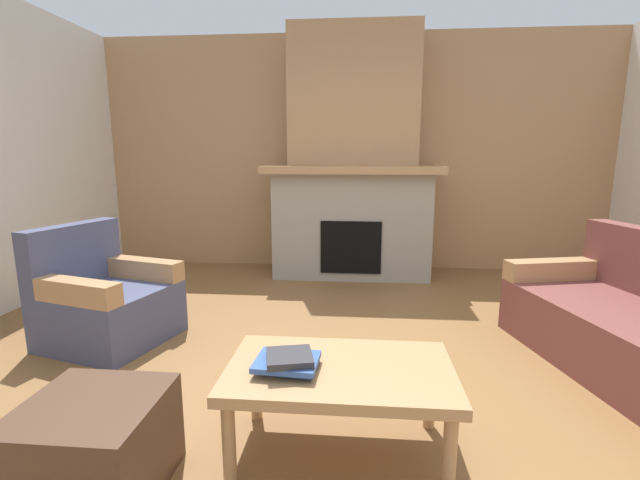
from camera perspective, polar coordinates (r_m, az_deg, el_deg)
ground at (r=2.71m, az=2.92°, el=-18.92°), size 9.00×9.00×0.00m
wall_back_wood_panel at (r=5.35m, az=4.30°, el=10.99°), size 6.00×0.12×2.70m
fireplace at (r=4.97m, az=4.21°, el=8.84°), size 1.90×0.82×2.70m
armchair at (r=3.61m, az=-26.05°, el=-7.16°), size 0.93×0.93×0.85m
coffee_table at (r=2.05m, az=2.58°, el=-17.34°), size 1.00×0.60×0.43m
ottoman at (r=2.14m, az=-27.08°, el=-22.78°), size 0.52×0.52×0.40m
book_stack_near_edge at (r=1.98m, az=-4.04°, el=-15.42°), size 0.28×0.24×0.08m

